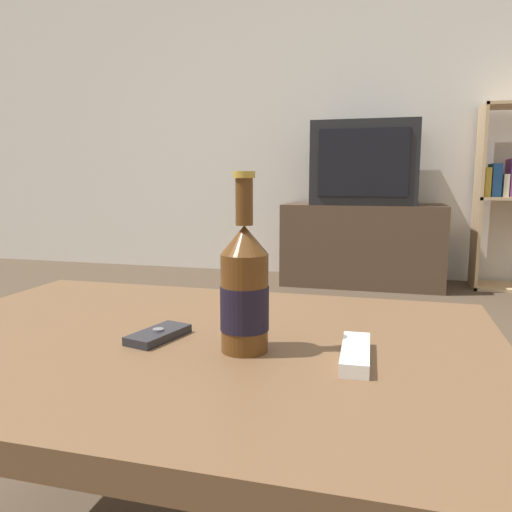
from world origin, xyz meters
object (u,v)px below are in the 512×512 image
Objects in this scene: beer_bottle at (244,290)px; cell_phone at (158,335)px; remote_control at (355,354)px; tv_stand at (362,244)px; television at (365,164)px.

beer_bottle is 0.18m from cell_phone.
cell_phone is 0.82× the size of remote_control.
remote_control is at bearing -87.24° from tv_stand.
television is 4.54× the size of remote_control.
television is 2.76m from beer_bottle.
television is 2.77m from remote_control.
remote_control is (0.17, 0.00, -0.08)m from beer_bottle.
beer_bottle is (-0.03, -2.75, -0.27)m from television.
beer_bottle is at bearing -90.72° from television.
remote_control is at bearing 0.43° from beer_bottle.
remote_control is at bearing -87.24° from television.
tv_stand is at bearing 90.54° from remote_control.
beer_bottle reaches higher than cell_phone.
remote_control is at bearing 11.53° from cell_phone.
television is at bearing -90.00° from tv_stand.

